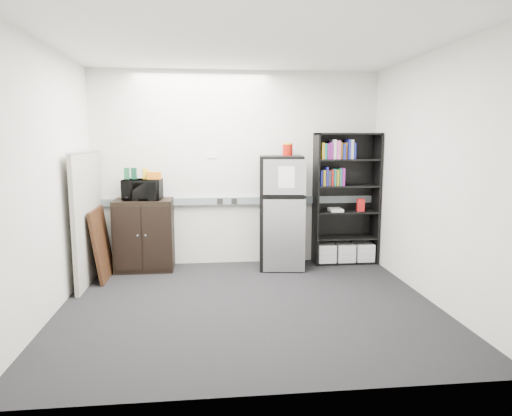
# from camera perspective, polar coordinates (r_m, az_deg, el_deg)

# --- Properties ---
(floor) EXTENTS (4.00, 4.00, 0.00)m
(floor) POSITION_cam_1_polar(r_m,az_deg,el_deg) (5.01, -0.88, -12.03)
(floor) COLOR black
(floor) RESTS_ON ground
(wall_back) EXTENTS (4.00, 0.02, 2.70)m
(wall_back) POSITION_cam_1_polar(r_m,az_deg,el_deg) (6.45, -2.36, 4.91)
(wall_back) COLOR silver
(wall_back) RESTS_ON floor
(wall_right) EXTENTS (0.02, 3.50, 2.70)m
(wall_right) POSITION_cam_1_polar(r_m,az_deg,el_deg) (5.28, 21.28, 3.51)
(wall_right) COLOR silver
(wall_right) RESTS_ON floor
(wall_left) EXTENTS (0.02, 3.50, 2.70)m
(wall_left) POSITION_cam_1_polar(r_m,az_deg,el_deg) (4.94, -24.72, 3.00)
(wall_left) COLOR silver
(wall_left) RESTS_ON floor
(ceiling) EXTENTS (4.00, 3.50, 0.02)m
(ceiling) POSITION_cam_1_polar(r_m,az_deg,el_deg) (4.78, -0.96, 19.88)
(ceiling) COLOR white
(ceiling) RESTS_ON wall_back
(electrical_raceway) EXTENTS (3.92, 0.05, 0.10)m
(electrical_raceway) POSITION_cam_1_polar(r_m,az_deg,el_deg) (6.46, -2.32, 0.91)
(electrical_raceway) COLOR slate
(electrical_raceway) RESTS_ON wall_back
(wall_note) EXTENTS (0.14, 0.00, 0.10)m
(wall_note) POSITION_cam_1_polar(r_m,az_deg,el_deg) (6.42, -5.51, 6.65)
(wall_note) COLOR white
(wall_note) RESTS_ON wall_back
(bookshelf) EXTENTS (0.90, 0.34, 1.85)m
(bookshelf) POSITION_cam_1_polar(r_m,az_deg,el_deg) (6.59, 11.16, 1.02)
(bookshelf) COLOR black
(bookshelf) RESTS_ON floor
(cubicle_partition) EXTENTS (0.06, 1.30, 1.62)m
(cubicle_partition) POSITION_cam_1_polar(r_m,az_deg,el_deg) (6.01, -20.27, -1.06)
(cubicle_partition) COLOR gray
(cubicle_partition) RESTS_ON floor
(cabinet) EXTENTS (0.77, 0.51, 0.96)m
(cabinet) POSITION_cam_1_polar(r_m,az_deg,el_deg) (6.36, -13.78, -3.28)
(cabinet) COLOR black
(cabinet) RESTS_ON floor
(microwave) EXTENTS (0.52, 0.37, 0.27)m
(microwave) POSITION_cam_1_polar(r_m,az_deg,el_deg) (6.25, -14.00, 2.26)
(microwave) COLOR black
(microwave) RESTS_ON cabinet
(snack_box_a) EXTENTS (0.07, 0.06, 0.15)m
(snack_box_a) POSITION_cam_1_polar(r_m,az_deg,el_deg) (6.29, -15.85, 4.17)
(snack_box_a) COLOR #185730
(snack_box_a) RESTS_ON microwave
(snack_box_b) EXTENTS (0.07, 0.05, 0.15)m
(snack_box_b) POSITION_cam_1_polar(r_m,az_deg,el_deg) (6.28, -15.02, 4.19)
(snack_box_b) COLOR #0D3A25
(snack_box_b) RESTS_ON microwave
(snack_box_c) EXTENTS (0.08, 0.07, 0.14)m
(snack_box_c) POSITION_cam_1_polar(r_m,az_deg,el_deg) (6.26, -13.66, 4.18)
(snack_box_c) COLOR gold
(snack_box_c) RESTS_ON microwave
(snack_bag) EXTENTS (0.18, 0.10, 0.10)m
(snack_bag) POSITION_cam_1_polar(r_m,az_deg,el_deg) (6.19, -12.61, 3.99)
(snack_bag) COLOR orange
(snack_bag) RESTS_ON microwave
(refrigerator) EXTENTS (0.64, 0.67, 1.54)m
(refrigerator) POSITION_cam_1_polar(r_m,az_deg,el_deg) (6.25, 3.12, -0.56)
(refrigerator) COLOR black
(refrigerator) RESTS_ON floor
(coffee_can) EXTENTS (0.14, 0.14, 0.19)m
(coffee_can) POSITION_cam_1_polar(r_m,az_deg,el_deg) (6.32, 3.96, 7.43)
(coffee_can) COLOR #980F07
(coffee_can) RESTS_ON refrigerator
(framed_poster) EXTENTS (0.16, 0.70, 0.90)m
(framed_poster) POSITION_cam_1_polar(r_m,az_deg,el_deg) (6.12, -18.72, -4.25)
(framed_poster) COLOR black
(framed_poster) RESTS_ON floor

